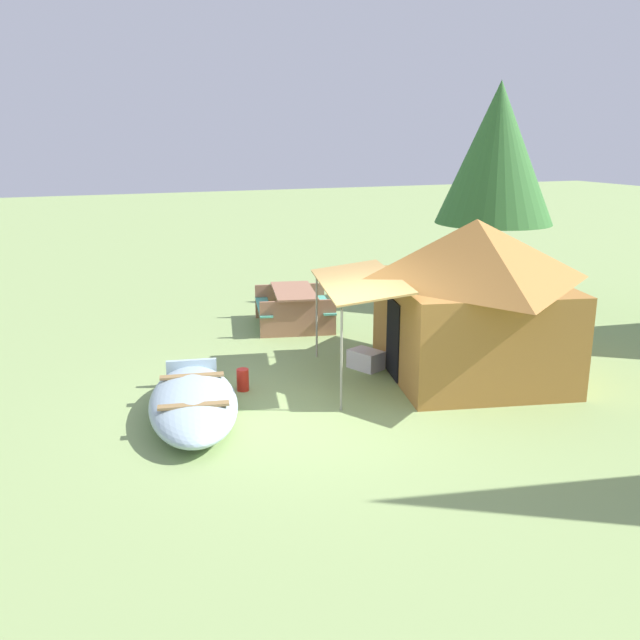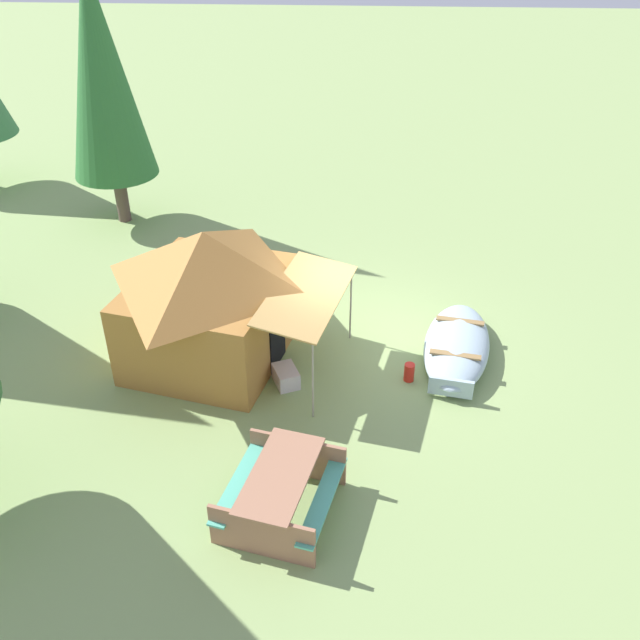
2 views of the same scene
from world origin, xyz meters
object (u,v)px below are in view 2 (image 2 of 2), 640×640
object	(u,v)px
picnic_table	(281,488)
pine_tree_back_left	(101,72)
canvas_cabin_tent	(209,293)
cooler_box	(286,376)
beached_rowboat	(457,345)
fuel_can	(409,372)

from	to	relation	value
picnic_table	pine_tree_back_left	bearing A→B (deg)	28.29
canvas_cabin_tent	pine_tree_back_left	size ratio (longest dim) A/B	0.69
cooler_box	pine_tree_back_left	world-z (taller)	pine_tree_back_left
beached_rowboat	picnic_table	size ratio (longest dim) A/B	1.50
canvas_cabin_tent	picnic_table	distance (m)	4.35
canvas_cabin_tent	pine_tree_back_left	bearing A→B (deg)	31.03
beached_rowboat	cooler_box	size ratio (longest dim) A/B	5.54
beached_rowboat	fuel_can	world-z (taller)	beached_rowboat
canvas_cabin_tent	cooler_box	size ratio (longest dim) A/B	8.01
beached_rowboat	canvas_cabin_tent	bearing A→B (deg)	92.14
fuel_can	beached_rowboat	bearing A→B (deg)	-49.31
picnic_table	canvas_cabin_tent	bearing A→B (deg)	23.89
cooler_box	fuel_can	bearing A→B (deg)	-83.92
canvas_cabin_tent	picnic_table	bearing A→B (deg)	-156.11
beached_rowboat	picnic_table	world-z (taller)	picnic_table
beached_rowboat	picnic_table	bearing A→B (deg)	144.09
canvas_cabin_tent	pine_tree_back_left	world-z (taller)	pine_tree_back_left
picnic_table	fuel_can	distance (m)	3.85
pine_tree_back_left	beached_rowboat	bearing A→B (deg)	-124.81
cooler_box	pine_tree_back_left	size ratio (longest dim) A/B	0.09
picnic_table	fuel_can	bearing A→B (deg)	-31.60
picnic_table	cooler_box	bearing A→B (deg)	4.57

